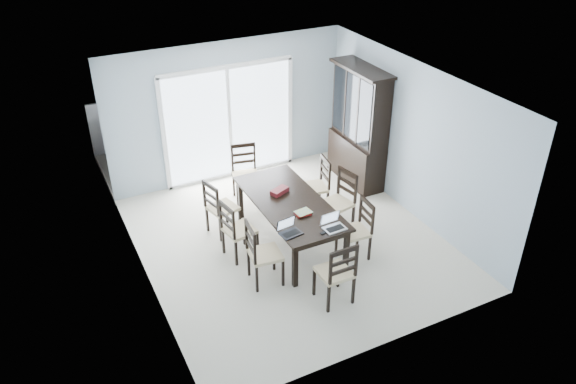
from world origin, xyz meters
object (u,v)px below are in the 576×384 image
hot_tub (182,135)px  chair_left_far (217,203)px  chair_left_mid (234,225)px  dining_table (290,206)px  laptop_silver (335,226)px  chair_right_mid (342,194)px  chair_right_near (360,223)px  chair_right_far (319,180)px  chair_end_near (339,268)px  china_hutch (359,128)px  chair_left_near (258,248)px  game_box (280,191)px  laptop_dark (291,231)px  chair_end_far (245,167)px  cell_phone (324,232)px

hot_tub → chair_left_far: bearing=-96.3°
chair_left_mid → hot_tub: bearing=165.5°
dining_table → laptop_silver: 0.99m
laptop_silver → chair_right_mid: bearing=50.9°
chair_right_mid → chair_right_near: bearing=157.1°
chair_right_far → chair_end_near: chair_end_near is taller
china_hutch → chair_left_near: china_hutch is taller
laptop_silver → game_box: bearing=99.2°
laptop_silver → chair_left_far: bearing=122.2°
laptop_dark → game_box: (0.34, 1.08, -0.01)m
chair_right_near → hot_tub: (-1.39, 4.36, -0.08)m
chair_left_mid → laptop_dark: bearing=25.1°
chair_end_far → chair_left_far: bearing=58.0°
china_hutch → chair_end_near: bearing=-126.5°
chair_right_mid → chair_left_mid: bearing=78.3°
chair_end_far → chair_right_far: bearing=147.3°
dining_table → chair_right_mid: 0.94m
chair_right_far → chair_left_far: bearing=96.3°
dining_table → chair_right_far: size_ratio=1.96×
chair_left_mid → laptop_silver: bearing=40.8°
chair_left_far → china_hutch: bearing=86.6°
chair_right_far → cell_phone: chair_right_far is taller
chair_right_mid → laptop_silver: (-0.71, -0.96, 0.18)m
chair_left_mid → chair_left_far: size_ratio=1.00×
dining_table → chair_left_near: chair_left_near is taller
chair_left_far → chair_right_mid: size_ratio=0.96×
dining_table → chair_left_far: chair_left_far is taller
chair_right_mid → china_hutch: bearing=-52.9°
cell_phone → chair_left_mid: bearing=120.7°
chair_right_near → hot_tub: chair_right_near is taller
game_box → hot_tub: hot_tub is taller
hot_tub → laptop_silver: bearing=-79.5°
chair_left_mid → laptop_dark: size_ratio=3.40×
chair_right_near → game_box: size_ratio=3.69×
china_hutch → laptop_dark: size_ratio=6.73×
game_box → china_hutch: bearing=24.9°
dining_table → china_hutch: size_ratio=1.00×
dining_table → chair_left_mid: 0.93m
chair_left_mid → game_box: size_ratio=3.77×
chair_left_far → hot_tub: bearing=159.8°
chair_left_far → game_box: (0.90, -0.41, 0.20)m
chair_left_mid → chair_right_mid: chair_right_mid is taller
chair_left_mid → game_box: 0.96m
cell_phone → chair_end_far: bearing=78.9°
chair_right_near → laptop_dark: chair_right_near is taller
chair_right_mid → game_box: 1.03m
chair_end_near → chair_left_mid: bearing=117.7°
china_hutch → laptop_silver: bearing=-129.2°
hot_tub → cell_phone: bearing=-81.7°
chair_right_near → laptop_dark: bearing=94.6°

